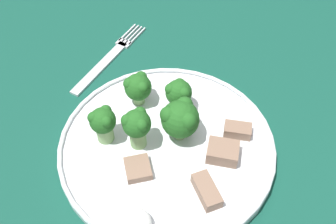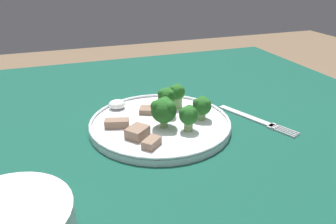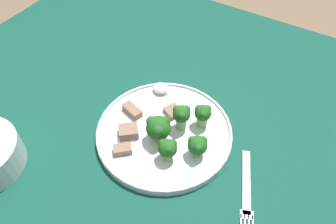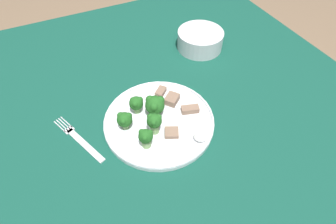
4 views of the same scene
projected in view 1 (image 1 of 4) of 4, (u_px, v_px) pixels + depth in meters
table at (207, 175)px, 0.61m from camera, size 1.20×1.19×0.76m
dinner_plate at (167, 146)px, 0.52m from camera, size 0.29×0.29×0.02m
fork at (109, 58)px, 0.64m from camera, size 0.09×0.18×0.00m
broccoli_floret_near_rim_left at (137, 125)px, 0.49m from camera, size 0.04×0.04×0.06m
broccoli_floret_center_left at (180, 118)px, 0.50m from camera, size 0.05×0.05×0.06m
broccoli_floret_back_left at (138, 87)px, 0.54m from camera, size 0.04×0.04×0.05m
broccoli_floret_front_left at (103, 122)px, 0.50m from camera, size 0.04×0.03×0.05m
broccoli_floret_center_back at (179, 93)px, 0.54m from camera, size 0.04×0.04×0.05m
meat_slice_front_slice at (207, 191)px, 0.46m from camera, size 0.05×0.03×0.02m
meat_slice_middle_slice at (238, 130)px, 0.52m from camera, size 0.04×0.04×0.01m
meat_slice_rear_slice at (223, 152)px, 0.50m from camera, size 0.05×0.05×0.02m
meat_slice_edge_slice at (138, 169)px, 0.49m from camera, size 0.04×0.04×0.01m
sauce_dollop at (136, 222)px, 0.44m from camera, size 0.04×0.03×0.02m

